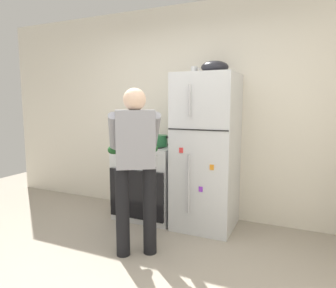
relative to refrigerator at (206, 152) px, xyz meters
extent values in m
cube|color=silver|center=(-0.36, 0.38, 0.45)|extent=(6.00, 0.10, 2.70)
cube|color=silver|center=(0.00, 0.00, 0.00)|extent=(0.68, 0.68, 1.79)
cube|color=black|center=(0.00, -0.34, 0.29)|extent=(0.67, 0.01, 0.01)
cylinder|color=#B7B7BC|center=(-0.08, -0.36, -0.30)|extent=(0.02, 0.02, 0.65)
cylinder|color=#B7B7BC|center=(-0.08, -0.36, 0.59)|extent=(0.02, 0.02, 0.34)
cube|color=orange|center=(0.16, -0.35, -0.10)|extent=(0.04, 0.01, 0.06)
cube|color=purple|center=(0.05, -0.35, -0.35)|extent=(0.04, 0.01, 0.06)
cube|color=red|center=(-0.18, -0.35, 0.06)|extent=(0.04, 0.01, 0.06)
cube|color=silver|center=(-0.76, 0.00, -0.43)|extent=(0.76, 0.64, 0.93)
cube|color=black|center=(-0.76, -0.32, -0.51)|extent=(0.53, 0.01, 0.33)
cylinder|color=black|center=(-0.95, -0.14, 0.04)|extent=(0.17, 0.17, 0.01)
cylinder|color=black|center=(-0.58, -0.14, 0.04)|extent=(0.17, 0.17, 0.01)
cylinder|color=black|center=(-0.95, 0.14, 0.04)|extent=(0.17, 0.17, 0.01)
cylinder|color=black|center=(-0.58, 0.14, 0.04)|extent=(0.17, 0.17, 0.01)
cylinder|color=silver|center=(-1.02, -0.33, -0.03)|extent=(0.04, 0.03, 0.04)
cylinder|color=silver|center=(-0.85, -0.33, -0.03)|extent=(0.04, 0.03, 0.04)
cylinder|color=silver|center=(-0.67, -0.33, -0.03)|extent=(0.04, 0.03, 0.04)
cylinder|color=silver|center=(-0.50, -0.33, -0.03)|extent=(0.04, 0.03, 0.04)
cube|color=black|center=(-0.76, -0.33, -0.52)|extent=(0.72, 0.03, 0.59)
cylinder|color=black|center=(-0.51, -1.02, -0.47)|extent=(0.13, 0.13, 0.86)
cylinder|color=black|center=(-0.30, -0.87, -0.47)|extent=(0.13, 0.13, 0.86)
cube|color=gray|center=(-0.40, -0.95, 0.23)|extent=(0.41, 0.36, 0.54)
sphere|color=beige|center=(-0.40, -0.95, 0.60)|extent=(0.21, 0.21, 0.21)
sphere|color=#2B2B2B|center=(-0.40, -0.95, 0.56)|extent=(0.15, 0.15, 0.15)
cylinder|color=gray|center=(-0.69, -0.88, 0.27)|extent=(0.34, 0.45, 0.44)
cylinder|color=gray|center=(-0.35, -0.66, 0.27)|extent=(0.34, 0.45, 0.44)
ellipsoid|color=#1E5123|center=(-0.80, -0.71, 0.08)|extent=(0.12, 0.18, 0.10)
ellipsoid|color=#1E5123|center=(-0.47, -0.49, 0.08)|extent=(0.12, 0.18, 0.10)
cylinder|color=#236638|center=(-0.60, -0.05, 0.11)|extent=(0.23, 0.23, 0.14)
cube|color=black|center=(-0.74, -0.05, 0.16)|extent=(0.05, 0.03, 0.02)
cube|color=black|center=(-0.46, -0.05, 0.16)|extent=(0.05, 0.03, 0.02)
cylinder|color=silver|center=(-0.18, 0.05, 0.94)|extent=(0.08, 0.08, 0.10)
torus|color=silver|center=(-0.14, 0.05, 0.95)|extent=(0.06, 0.01, 0.06)
cylinder|color=brown|center=(-1.06, 0.20, 0.13)|extent=(0.05, 0.05, 0.19)
ellipsoid|color=black|center=(0.08, 0.00, 0.96)|extent=(0.31, 0.31, 0.14)
camera|label=1|loc=(1.00, -3.34, 0.56)|focal=31.98mm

